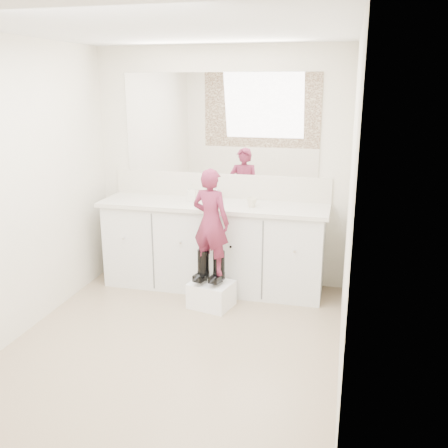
# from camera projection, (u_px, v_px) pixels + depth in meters

# --- Properties ---
(floor) EXTENTS (3.00, 3.00, 0.00)m
(floor) POSITION_uv_depth(u_px,v_px,m) (175.00, 343.00, 4.05)
(floor) COLOR #907E5E
(floor) RESTS_ON ground
(ceiling) EXTENTS (3.00, 3.00, 0.00)m
(ceiling) POSITION_uv_depth(u_px,v_px,m) (165.00, 28.00, 3.39)
(ceiling) COLOR white
(ceiling) RESTS_ON wall_back
(wall_back) EXTENTS (2.60, 0.00, 2.60)m
(wall_back) POSITION_uv_depth(u_px,v_px,m) (220.00, 168.00, 5.12)
(wall_back) COLOR beige
(wall_back) RESTS_ON floor
(wall_front) EXTENTS (2.60, 0.00, 2.60)m
(wall_front) POSITION_uv_depth(u_px,v_px,m) (61.00, 270.00, 2.32)
(wall_front) COLOR beige
(wall_front) RESTS_ON floor
(wall_left) EXTENTS (0.00, 3.00, 3.00)m
(wall_left) POSITION_uv_depth(u_px,v_px,m) (18.00, 191.00, 4.02)
(wall_left) COLOR beige
(wall_left) RESTS_ON floor
(wall_right) EXTENTS (0.00, 3.00, 3.00)m
(wall_right) POSITION_uv_depth(u_px,v_px,m) (349.00, 210.00, 3.42)
(wall_right) COLOR beige
(wall_right) RESTS_ON floor
(vanity_cabinet) EXTENTS (2.20, 0.55, 0.85)m
(vanity_cabinet) POSITION_uv_depth(u_px,v_px,m) (214.00, 247.00, 5.08)
(vanity_cabinet) COLOR silver
(vanity_cabinet) RESTS_ON floor
(countertop) EXTENTS (2.28, 0.58, 0.04)m
(countertop) POSITION_uv_depth(u_px,v_px,m) (213.00, 205.00, 4.94)
(countertop) COLOR beige
(countertop) RESTS_ON vanity_cabinet
(backsplash) EXTENTS (2.28, 0.03, 0.25)m
(backsplash) POSITION_uv_depth(u_px,v_px,m) (220.00, 186.00, 5.16)
(backsplash) COLOR beige
(backsplash) RESTS_ON countertop
(mirror) EXTENTS (2.00, 0.02, 1.00)m
(mirror) POSITION_uv_depth(u_px,v_px,m) (220.00, 124.00, 4.99)
(mirror) COLOR white
(mirror) RESTS_ON wall_back
(dot_panel) EXTENTS (2.00, 0.01, 1.20)m
(dot_panel) POSITION_uv_depth(u_px,v_px,m) (53.00, 174.00, 2.21)
(dot_panel) COLOR #472819
(dot_panel) RESTS_ON wall_front
(faucet) EXTENTS (0.08, 0.08, 0.10)m
(faucet) POSITION_uv_depth(u_px,v_px,m) (217.00, 195.00, 5.08)
(faucet) COLOR silver
(faucet) RESTS_ON countertop
(cup) EXTENTS (0.12, 0.12, 0.09)m
(cup) POSITION_uv_depth(u_px,v_px,m) (252.00, 202.00, 4.78)
(cup) COLOR beige
(cup) RESTS_ON countertop
(soap_bottle) EXTENTS (0.09, 0.10, 0.18)m
(soap_bottle) POSITION_uv_depth(u_px,v_px,m) (191.00, 193.00, 5.01)
(soap_bottle) COLOR beige
(soap_bottle) RESTS_ON countertop
(step_stool) EXTENTS (0.44, 0.39, 0.24)m
(step_stool) POSITION_uv_depth(u_px,v_px,m) (211.00, 294.00, 4.69)
(step_stool) COLOR white
(step_stool) RESTS_ON floor
(boot_left) EXTENTS (0.16, 0.23, 0.31)m
(boot_left) POSITION_uv_depth(u_px,v_px,m) (203.00, 266.00, 4.63)
(boot_left) COLOR black
(boot_left) RESTS_ON step_stool
(boot_right) EXTENTS (0.16, 0.23, 0.31)m
(boot_right) POSITION_uv_depth(u_px,v_px,m) (219.00, 268.00, 4.60)
(boot_right) COLOR black
(boot_right) RESTS_ON step_stool
(toddler) EXTENTS (0.40, 0.31, 0.98)m
(toddler) POSITION_uv_depth(u_px,v_px,m) (211.00, 222.00, 4.50)
(toddler) COLOR #AA3460
(toddler) RESTS_ON step_stool
(toothbrush) EXTENTS (0.13, 0.04, 0.06)m
(toothbrush) POSITION_uv_depth(u_px,v_px,m) (218.00, 216.00, 4.47)
(toothbrush) COLOR #CA4E8C
(toothbrush) RESTS_ON toddler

